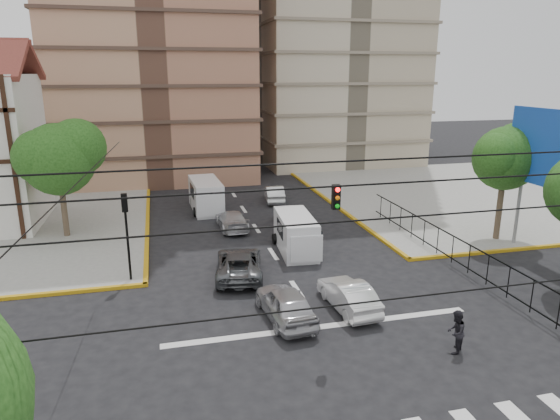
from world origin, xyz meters
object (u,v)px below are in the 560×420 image
object	(u,v)px
van_left_lane	(206,197)
van_right_lane	(297,235)
traffic_light_nw	(126,222)
car_white_front_right	(348,295)
pedestrian_crosswalk	(456,332)
car_silver_front_left	(286,303)

from	to	relation	value
van_left_lane	van_right_lane	bearing A→B (deg)	-70.51
traffic_light_nw	car_white_front_right	size ratio (longest dim) A/B	1.09
car_white_front_right	pedestrian_crosswalk	size ratio (longest dim) A/B	2.40
car_white_front_right	pedestrian_crosswalk	distance (m)	5.00
van_left_lane	car_silver_front_left	world-z (taller)	van_left_lane
van_right_lane	car_silver_front_left	size ratio (longest dim) A/B	1.15
traffic_light_nw	car_silver_front_left	distance (m)	8.91
traffic_light_nw	car_silver_front_left	bearing A→B (deg)	-40.58
car_white_front_right	car_silver_front_left	bearing A→B (deg)	1.01
traffic_light_nw	pedestrian_crosswalk	bearing A→B (deg)	-38.73
van_left_lane	car_white_front_right	xyz separation A→B (m)	(4.42, -17.69, -0.46)
traffic_light_nw	pedestrian_crosswalk	size ratio (longest dim) A/B	2.62
traffic_light_nw	van_left_lane	bearing A→B (deg)	67.90
traffic_light_nw	car_white_front_right	distance (m)	11.11
car_silver_front_left	pedestrian_crosswalk	size ratio (longest dim) A/B	2.53
car_silver_front_left	car_white_front_right	world-z (taller)	car_silver_front_left
van_right_lane	car_silver_front_left	bearing A→B (deg)	-104.65
van_right_lane	car_silver_front_left	xyz separation A→B (m)	(-2.67, -7.73, -0.31)
car_silver_front_left	car_white_front_right	xyz separation A→B (m)	(2.92, 0.26, -0.06)
van_right_lane	car_white_front_right	size ratio (longest dim) A/B	1.21
car_silver_front_left	van_right_lane	bearing A→B (deg)	-113.88
car_white_front_right	van_right_lane	bearing A→B (deg)	-92.11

